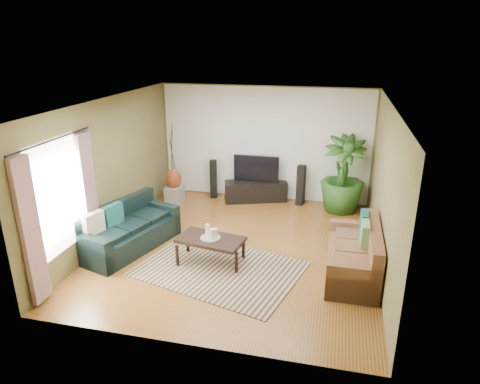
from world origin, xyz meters
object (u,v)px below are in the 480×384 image
(pedestal, at_px, (175,194))
(sofa_left, at_px, (129,227))
(tv_stand, at_px, (256,191))
(sofa_right, at_px, (353,251))
(coffee_table, at_px, (211,250))
(television, at_px, (256,169))
(speaker_left, at_px, (213,179))
(side_table, at_px, (136,216))
(potted_plant, at_px, (343,174))
(vase, at_px, (174,179))
(speaker_right, at_px, (301,185))

(pedestal, bearing_deg, sofa_left, -88.36)
(tv_stand, distance_m, pedestal, 1.95)
(sofa_right, bearing_deg, sofa_left, -90.10)
(coffee_table, xyz_separation_m, pedestal, (-1.69, 2.58, -0.03))
(television, distance_m, speaker_left, 1.11)
(sofa_right, height_order, side_table, sofa_right)
(potted_plant, bearing_deg, side_table, -154.78)
(vase, bearing_deg, side_table, -98.20)
(sofa_right, relative_size, pedestal, 4.58)
(tv_stand, relative_size, side_table, 2.64)
(television, relative_size, speaker_left, 1.14)
(sofa_right, bearing_deg, vase, -120.66)
(sofa_left, relative_size, vase, 3.92)
(sofa_left, bearing_deg, tv_stand, -14.18)
(sofa_left, relative_size, coffee_table, 1.74)
(sofa_right, relative_size, coffee_table, 1.59)
(side_table, bearing_deg, television, 44.99)
(potted_plant, xyz_separation_m, vase, (-3.87, -0.35, -0.29))
(coffee_table, bearing_deg, potted_plant, 63.33)
(speaker_left, relative_size, side_table, 1.70)
(speaker_left, bearing_deg, speaker_right, -12.96)
(coffee_table, relative_size, potted_plant, 0.65)
(tv_stand, bearing_deg, pedestal, 176.48)
(side_table, bearing_deg, speaker_right, 33.57)
(tv_stand, relative_size, speaker_right, 1.53)
(coffee_table, distance_m, potted_plant, 3.72)
(speaker_right, relative_size, pedestal, 2.43)
(potted_plant, height_order, pedestal, potted_plant)
(vase, relative_size, side_table, 0.91)
(tv_stand, relative_size, vase, 2.92)
(sofa_right, xyz_separation_m, vase, (-4.09, 2.43, 0.15))
(television, xyz_separation_m, speaker_right, (1.06, 0.00, -0.33))
(speaker_right, bearing_deg, sofa_left, -121.07)
(side_table, bearing_deg, pedestal, 81.80)
(sofa_right, distance_m, speaker_right, 3.17)
(sofa_right, xyz_separation_m, speaker_left, (-3.27, 2.96, 0.04))
(sofa_left, height_order, speaker_right, speaker_right)
(speaker_left, bearing_deg, sofa_left, -117.24)
(television, height_order, pedestal, television)
(coffee_table, bearing_deg, vase, 133.09)
(television, height_order, speaker_right, television)
(sofa_right, distance_m, coffee_table, 2.41)
(speaker_right, relative_size, potted_plant, 0.55)
(sofa_left, bearing_deg, potted_plant, -36.54)
(speaker_left, height_order, potted_plant, potted_plant)
(sofa_left, height_order, speaker_left, speaker_left)
(sofa_right, relative_size, side_table, 3.24)
(sofa_left, height_order, sofa_right, same)
(sofa_right, xyz_separation_m, side_table, (-4.32, 0.86, -0.15))
(television, xyz_separation_m, potted_plant, (1.99, -0.17, 0.06))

